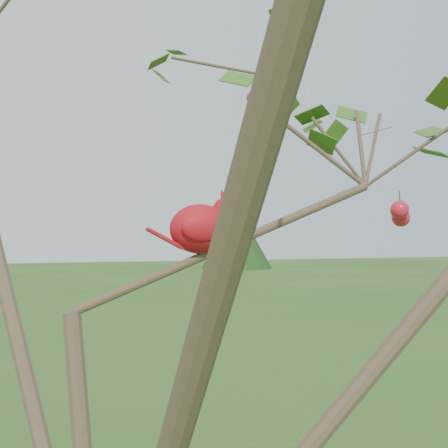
# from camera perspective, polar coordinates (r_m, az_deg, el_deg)

# --- Properties ---
(crabapple_tree) EXTENTS (2.35, 2.05, 2.95)m
(crabapple_tree) POSITION_cam_1_polar(r_m,az_deg,el_deg) (0.98, -10.55, 0.30)
(crabapple_tree) COLOR #3E2B21
(crabapple_tree) RESTS_ON ground
(cardinal) EXTENTS (0.20, 0.11, 0.14)m
(cardinal) POSITION_cam_1_polar(r_m,az_deg,el_deg) (1.12, -2.10, -0.23)
(cardinal) COLOR red
(cardinal) RESTS_ON ground
(distant_trees) EXTENTS (42.12, 17.38, 3.85)m
(distant_trees) POSITION_cam_1_polar(r_m,az_deg,el_deg) (27.26, -10.83, -1.87)
(distant_trees) COLOR #3E2B21
(distant_trees) RESTS_ON ground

